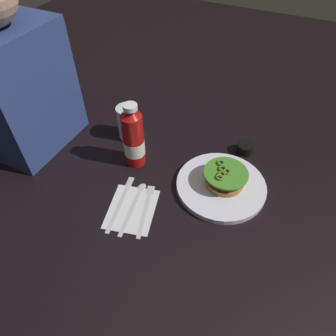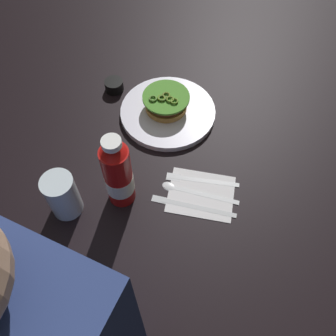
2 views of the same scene
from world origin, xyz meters
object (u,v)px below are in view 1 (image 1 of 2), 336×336
(burger_sandwich, at_px, (225,177))
(water_glass, at_px, (128,122))
(condiment_cup, at_px, (245,148))
(ketchup_bottle, at_px, (134,139))
(napkin, at_px, (132,209))
(diner_person, at_px, (18,81))
(fork_utensil, at_px, (146,205))
(dinner_plate, at_px, (221,186))
(spoon_utensil, at_px, (135,200))
(butter_knife, at_px, (122,199))

(burger_sandwich, height_order, water_glass, water_glass)
(burger_sandwich, relative_size, condiment_cup, 2.38)
(water_glass, bearing_deg, condiment_cup, -76.33)
(ketchup_bottle, height_order, condiment_cup, ketchup_bottle)
(burger_sandwich, distance_m, ketchup_bottle, 0.31)
(burger_sandwich, height_order, ketchup_bottle, ketchup_bottle)
(ketchup_bottle, height_order, napkin, ketchup_bottle)
(condiment_cup, bearing_deg, burger_sandwich, 174.96)
(napkin, relative_size, diner_person, 0.30)
(fork_utensil, bearing_deg, dinner_plate, -47.12)
(ketchup_bottle, relative_size, diner_person, 0.41)
(burger_sandwich, xyz_separation_m, fork_utensil, (-0.17, 0.18, -0.04))
(burger_sandwich, bearing_deg, ketchup_bottle, 93.90)
(spoon_utensil, relative_size, butter_knife, 0.94)
(dinner_plate, relative_size, fork_utensil, 1.48)
(dinner_plate, height_order, condiment_cup, condiment_cup)
(fork_utensil, bearing_deg, burger_sandwich, -46.63)
(dinner_plate, xyz_separation_m, fork_utensil, (-0.16, 0.17, -0.00))
(condiment_cup, distance_m, napkin, 0.44)
(dinner_plate, height_order, fork_utensil, dinner_plate)
(water_glass, bearing_deg, ketchup_bottle, -140.72)
(spoon_utensil, bearing_deg, napkin, -170.42)
(ketchup_bottle, distance_m, water_glass, 0.14)
(fork_utensil, xyz_separation_m, diner_person, (0.10, 0.48, 0.23))
(butter_knife, xyz_separation_m, diner_person, (0.11, 0.40, 0.23))
(spoon_utensil, height_order, diner_person, diner_person)
(dinner_plate, distance_m, burger_sandwich, 0.03)
(ketchup_bottle, height_order, spoon_utensil, ketchup_bottle)
(napkin, xyz_separation_m, butter_knife, (0.02, 0.04, 0.00))
(dinner_plate, distance_m, napkin, 0.28)
(spoon_utensil, bearing_deg, butter_knife, 108.77)
(water_glass, relative_size, butter_knife, 0.58)
(ketchup_bottle, height_order, diner_person, diner_person)
(ketchup_bottle, relative_size, condiment_cup, 4.01)
(napkin, bearing_deg, burger_sandwich, -47.15)
(ketchup_bottle, relative_size, fork_utensil, 1.22)
(ketchup_bottle, height_order, butter_knife, ketchup_bottle)
(ketchup_bottle, xyz_separation_m, fork_utensil, (-0.15, -0.12, -0.09))
(burger_sandwich, relative_size, ketchup_bottle, 0.59)
(condiment_cup, xyz_separation_m, napkin, (-0.38, 0.23, -0.01))
(burger_sandwich, relative_size, fork_utensil, 0.72)
(burger_sandwich, xyz_separation_m, napkin, (-0.20, 0.21, -0.04))
(water_glass, xyz_separation_m, diner_person, (-0.16, 0.28, 0.17))
(butter_knife, bearing_deg, condiment_cup, -36.92)
(condiment_cup, bearing_deg, butter_knife, 143.08)
(fork_utensil, height_order, spoon_utensil, same)
(dinner_plate, distance_m, butter_knife, 0.30)
(napkin, bearing_deg, spoon_utensil, 9.58)
(ketchup_bottle, distance_m, butter_knife, 0.19)
(burger_sandwich, bearing_deg, dinner_plate, 144.88)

